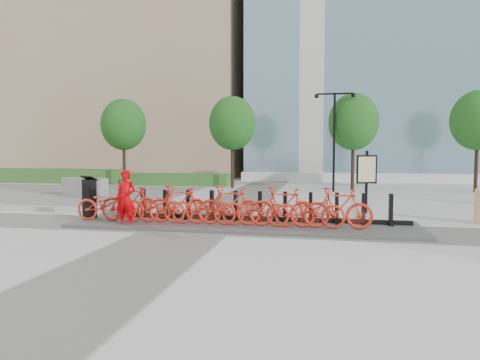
% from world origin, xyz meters
% --- Properties ---
extents(ground, '(120.00, 120.00, 0.00)m').
position_xyz_m(ground, '(0.00, 0.00, 0.00)').
color(ground, silver).
extents(tan_building, '(26.00, 16.00, 30.00)m').
position_xyz_m(tan_building, '(-16.00, 26.00, 15.00)').
color(tan_building, tan).
rests_on(tan_building, ground).
extents(glass_building, '(32.00, 16.00, 24.00)m').
position_xyz_m(glass_building, '(14.00, 26.00, 12.00)').
color(glass_building, teal).
rests_on(glass_building, ground).
extents(gravel_patch, '(14.00, 14.00, 0.00)m').
position_xyz_m(gravel_patch, '(-10.00, 7.00, 0.01)').
color(gravel_patch, slate).
rests_on(gravel_patch, ground).
extents(hedge_a, '(10.00, 1.40, 0.90)m').
position_xyz_m(hedge_a, '(-14.00, 13.50, 0.45)').
color(hedge_a, '#20511E').
rests_on(hedge_a, ground).
extents(hedge_b, '(6.00, 1.20, 0.70)m').
position_xyz_m(hedge_b, '(-5.00, 13.20, 0.35)').
color(hedge_b, '#20511E').
rests_on(hedge_b, ground).
extents(tree_0, '(2.60, 2.60, 5.10)m').
position_xyz_m(tree_0, '(-8.00, 12.00, 3.59)').
color(tree_0, black).
rests_on(tree_0, ground).
extents(tree_1, '(2.60, 2.60, 5.10)m').
position_xyz_m(tree_1, '(-1.50, 12.00, 3.59)').
color(tree_1, black).
rests_on(tree_1, ground).
extents(tree_2, '(2.60, 2.60, 5.10)m').
position_xyz_m(tree_2, '(5.00, 12.00, 3.59)').
color(tree_2, black).
rests_on(tree_2, ground).
extents(tree_3, '(2.60, 2.60, 5.10)m').
position_xyz_m(tree_3, '(11.00, 12.00, 3.59)').
color(tree_3, black).
rests_on(tree_3, ground).
extents(streetlamp, '(2.00, 0.20, 5.00)m').
position_xyz_m(streetlamp, '(4.00, 11.00, 3.13)').
color(streetlamp, black).
rests_on(streetlamp, ground).
extents(dock_pad, '(9.60, 2.40, 0.08)m').
position_xyz_m(dock_pad, '(1.30, 0.30, 0.04)').
color(dock_pad, '#4B4B4B').
rests_on(dock_pad, ground).
extents(dock_rail_posts, '(8.02, 0.50, 0.85)m').
position_xyz_m(dock_rail_posts, '(1.36, 0.77, 0.51)').
color(dock_rail_posts, black).
rests_on(dock_rail_posts, dock_pad).
extents(bike_0, '(1.84, 0.64, 0.96)m').
position_xyz_m(bike_0, '(-2.60, -0.05, 0.56)').
color(bike_0, red).
rests_on(bike_0, dock_pad).
extents(bike_1, '(1.78, 0.50, 1.07)m').
position_xyz_m(bike_1, '(-1.88, -0.05, 0.62)').
color(bike_1, red).
rests_on(bike_1, dock_pad).
extents(bike_2, '(1.84, 0.64, 0.96)m').
position_xyz_m(bike_2, '(-1.16, -0.05, 0.56)').
color(bike_2, red).
rests_on(bike_2, dock_pad).
extents(bike_3, '(1.78, 0.50, 1.07)m').
position_xyz_m(bike_3, '(-0.44, -0.05, 0.62)').
color(bike_3, red).
rests_on(bike_3, dock_pad).
extents(bike_4, '(1.84, 0.64, 0.96)m').
position_xyz_m(bike_4, '(0.28, -0.05, 0.56)').
color(bike_4, red).
rests_on(bike_4, dock_pad).
extents(bike_5, '(1.78, 0.50, 1.07)m').
position_xyz_m(bike_5, '(1.00, -0.05, 0.62)').
color(bike_5, red).
rests_on(bike_5, dock_pad).
extents(bike_6, '(1.84, 0.64, 0.96)m').
position_xyz_m(bike_6, '(1.72, -0.05, 0.56)').
color(bike_6, red).
rests_on(bike_6, dock_pad).
extents(bike_7, '(1.78, 0.50, 1.07)m').
position_xyz_m(bike_7, '(2.44, -0.05, 0.62)').
color(bike_7, red).
rests_on(bike_7, dock_pad).
extents(bike_8, '(1.84, 0.64, 0.96)m').
position_xyz_m(bike_8, '(3.16, -0.05, 0.56)').
color(bike_8, red).
rests_on(bike_8, dock_pad).
extents(bike_9, '(1.78, 0.50, 1.07)m').
position_xyz_m(bike_9, '(3.88, -0.05, 0.62)').
color(bike_9, red).
rests_on(bike_9, dock_pad).
extents(kiosk, '(0.43, 0.38, 1.27)m').
position_xyz_m(kiosk, '(-3.40, 0.38, 0.69)').
color(kiosk, black).
rests_on(kiosk, dock_pad).
extents(worker_red, '(0.60, 0.42, 1.58)m').
position_xyz_m(worker_red, '(-1.79, -0.50, 0.79)').
color(worker_red, '#C10005').
rests_on(worker_red, ground).
extents(jersey_barrier, '(2.28, 1.04, 0.85)m').
position_xyz_m(jersey_barrier, '(-7.18, 6.40, 0.43)').
color(jersey_barrier, gray).
rests_on(jersey_barrier, ground).
extents(map_sign, '(0.68, 0.31, 2.09)m').
position_xyz_m(map_sign, '(4.91, 3.48, 1.39)').
color(map_sign, black).
rests_on(map_sign, ground).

